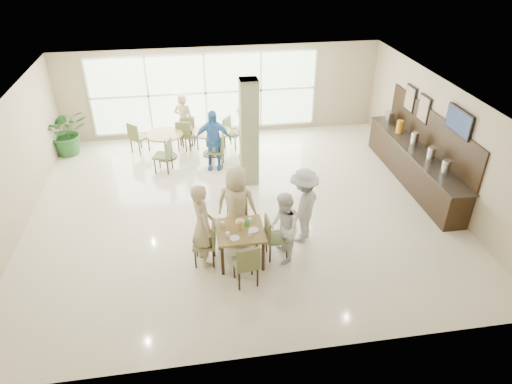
{
  "coord_description": "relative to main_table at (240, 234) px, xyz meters",
  "views": [
    {
      "loc": [
        -1.09,
        -9.38,
        6.11
      ],
      "look_at": [
        0.2,
        -1.2,
        1.1
      ],
      "focal_mm": 32.0,
      "sensor_mm": 36.0,
      "label": 1
    }
  ],
  "objects": [
    {
      "name": "adult_standing",
      "position": [
        -0.98,
        5.76,
        0.17
      ],
      "size": [
        0.72,
        0.61,
        1.66
      ],
      "primitive_type": "imported",
      "rotation": [
        0.0,
        0.0,
        2.71
      ],
      "color": "tan",
      "rests_on": "ground"
    },
    {
      "name": "buffet_counter",
      "position": [
        4.95,
        2.53,
        -0.1
      ],
      "size": [
        0.64,
        4.7,
        1.95
      ],
      "color": "black",
      "rests_on": "ground"
    },
    {
      "name": "adult_a",
      "position": [
        -0.23,
        4.13,
        0.2
      ],
      "size": [
        1.07,
        0.7,
        1.72
      ],
      "primitive_type": "imported",
      "rotation": [
        0.0,
        0.0,
        -0.13
      ],
      "color": "#407CC0",
      "rests_on": "ground"
    },
    {
      "name": "column",
      "position": [
        0.65,
        3.22,
        0.74
      ],
      "size": [
        0.45,
        0.45,
        2.8
      ],
      "primitive_type": "cube",
      "color": "#767F58",
      "rests_on": "ground"
    },
    {
      "name": "room_shell",
      "position": [
        0.25,
        2.02,
        1.05
      ],
      "size": [
        10.0,
        10.0,
        10.0
      ],
      "color": "white",
      "rests_on": "ground"
    },
    {
      "name": "tabletop_clutter",
      "position": [
        0.0,
        -0.0,
        0.15
      ],
      "size": [
        0.74,
        0.75,
        0.21
      ],
      "color": "white",
      "rests_on": "main_table"
    },
    {
      "name": "wall_tv",
      "position": [
        5.19,
        1.42,
        1.49
      ],
      "size": [
        0.06,
        1.0,
        0.58
      ],
      "color": "black",
      "rests_on": "ground"
    },
    {
      "name": "main_table",
      "position": [
        0.0,
        0.0,
        0.0
      ],
      "size": [
        0.96,
        0.96,
        0.75
      ],
      "color": "brown",
      "rests_on": "ground"
    },
    {
      "name": "teen_right",
      "position": [
        0.86,
        -0.12,
        0.12
      ],
      "size": [
        0.63,
        0.79,
        1.55
      ],
      "primitive_type": "imported",
      "rotation": [
        0.0,
        0.0,
        -1.63
      ],
      "color": "white",
      "rests_on": "ground"
    },
    {
      "name": "ground",
      "position": [
        0.25,
        2.02,
        -0.66
      ],
      "size": [
        10.0,
        10.0,
        0.0
      ],
      "primitive_type": "plane",
      "color": "beige",
      "rests_on": "ground"
    },
    {
      "name": "framed_art_a",
      "position": [
        5.2,
        3.02,
        1.19
      ],
      "size": [
        0.05,
        0.55,
        0.7
      ],
      "color": "black",
      "rests_on": "ground"
    },
    {
      "name": "chairs_table_left",
      "position": [
        -1.6,
        5.04,
        -0.18
      ],
      "size": [
        2.09,
        1.96,
        0.95
      ],
      "color": "#5D6537",
      "rests_on": "ground"
    },
    {
      "name": "teen_far",
      "position": [
        0.01,
        0.67,
        0.25
      ],
      "size": [
        1.0,
        0.78,
        1.81
      ],
      "primitive_type": "imported",
      "rotation": [
        0.0,
        0.0,
        2.76
      ],
      "color": "tan",
      "rests_on": "ground"
    },
    {
      "name": "teen_standing",
      "position": [
        1.42,
        0.5,
        0.2
      ],
      "size": [
        1.2,
        1.25,
        1.71
      ],
      "primitive_type": "imported",
      "rotation": [
        0.0,
        0.0,
        -2.28
      ],
      "color": "#A5A5A7",
      "rests_on": "ground"
    },
    {
      "name": "chairs_main_table",
      "position": [
        0.02,
        0.0,
        -0.18
      ],
      "size": [
        1.97,
        1.89,
        0.95
      ],
      "color": "#5D6537",
      "rests_on": "ground"
    },
    {
      "name": "framed_art_b",
      "position": [
        5.2,
        3.82,
        1.19
      ],
      "size": [
        0.05,
        0.55,
        0.7
      ],
      "color": "black",
      "rests_on": "ground"
    },
    {
      "name": "round_table_left",
      "position": [
        -1.56,
        5.02,
        -0.1
      ],
      "size": [
        1.05,
        1.05,
        0.75
      ],
      "color": "brown",
      "rests_on": "ground"
    },
    {
      "name": "window_bank",
      "position": [
        -0.25,
        6.48,
        0.74
      ],
      "size": [
        7.0,
        0.04,
        7.0
      ],
      "color": "silver",
      "rests_on": "ground"
    },
    {
      "name": "round_table_right",
      "position": [
        -0.2,
        5.03,
        -0.08
      ],
      "size": [
        1.12,
        1.12,
        0.75
      ],
      "color": "brown",
      "rests_on": "ground"
    },
    {
      "name": "teen_left",
      "position": [
        -0.74,
        0.06,
        0.25
      ],
      "size": [
        0.6,
        0.76,
        1.82
      ],
      "primitive_type": "imported",
      "rotation": [
        0.0,
        0.0,
        1.86
      ],
      "color": "tan",
      "rests_on": "ground"
    },
    {
      "name": "adult_b",
      "position": [
        0.76,
        4.94,
        0.16
      ],
      "size": [
        1.02,
        1.63,
        1.63
      ],
      "primitive_type": "imported",
      "rotation": [
        0.0,
        0.0,
        -1.83
      ],
      "color": "white",
      "rests_on": "ground"
    },
    {
      "name": "chairs_table_right",
      "position": [
        -0.23,
        5.04,
        -0.18
      ],
      "size": [
        2.02,
        1.79,
        0.95
      ],
      "color": "#5D6537",
      "rests_on": "ground"
    },
    {
      "name": "potted_plant",
      "position": [
        -4.41,
        5.72,
        0.04
      ],
      "size": [
        1.58,
        1.58,
        1.4
      ],
      "primitive_type": "imported",
      "rotation": [
        0.0,
        0.0,
        0.3
      ],
      "color": "#255E26",
      "rests_on": "ground"
    }
  ]
}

